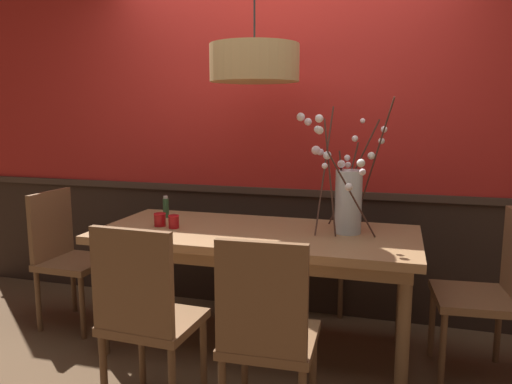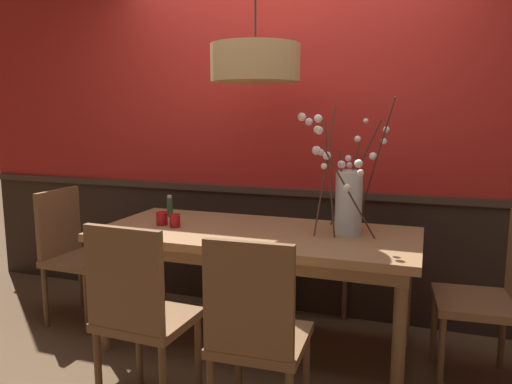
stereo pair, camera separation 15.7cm
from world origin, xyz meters
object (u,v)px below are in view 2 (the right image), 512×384
object	(u,v)px
chair_head_west_end	(73,249)
candle_holder_nearer_center	(162,218)
chair_near_side_left	(139,310)
chair_far_side_left	(260,236)
chair_head_east_end	(493,291)
chair_far_side_right	(323,240)
condiment_bottle	(170,206)
candle_holder_nearer_edge	(175,221)
pendant_lamp	(255,63)
chair_near_side_right	(256,330)
vase_with_blossoms	(347,197)
dining_table	(256,244)

from	to	relation	value
chair_head_west_end	candle_holder_nearer_center	size ratio (longest dim) A/B	11.23
chair_near_side_left	chair_head_west_end	bearing A→B (deg)	142.24
chair_far_side_left	chair_head_east_end	distance (m)	1.80
chair_far_side_right	condiment_bottle	world-z (taller)	same
candle_holder_nearer_edge	pendant_lamp	xyz separation A→B (m)	(0.48, 0.18, 0.97)
chair_near_side_right	condiment_bottle	world-z (taller)	chair_near_side_right
vase_with_blossoms	candle_holder_nearer_center	bearing A→B (deg)	-172.08
dining_table	condiment_bottle	bearing A→B (deg)	164.45
chair_far_side_right	candle_holder_nearer_edge	xyz separation A→B (m)	(-0.77, -0.93, 0.29)
vase_with_blossoms	candle_holder_nearer_center	size ratio (longest dim) A/B	9.60
vase_with_blossoms	candle_holder_nearer_center	world-z (taller)	vase_with_blossoms
dining_table	chair_head_west_end	bearing A→B (deg)	-179.45
pendant_lamp	candle_holder_nearer_center	bearing A→B (deg)	-165.44
candle_holder_nearer_edge	chair_near_side_left	bearing A→B (deg)	-74.21
chair_near_side_left	pendant_lamp	xyz separation A→B (m)	(0.26, 0.96, 1.24)
chair_head_east_end	chair_head_west_end	distance (m)	2.74
chair_near_side_left	chair_head_west_end	world-z (taller)	chair_near_side_left
chair_far_side_left	chair_head_east_end	size ratio (longest dim) A/B	0.93
candle_holder_nearer_edge	condiment_bottle	bearing A→B (deg)	124.76
chair_far_side_right	chair_head_east_end	bearing A→B (deg)	-36.84
chair_near_side_right	candle_holder_nearer_edge	world-z (taller)	chair_near_side_right
chair_near_side_left	chair_head_west_end	xyz separation A→B (m)	(-1.09, 0.84, -0.02)
dining_table	chair_far_side_left	distance (m)	0.88
dining_table	vase_with_blossoms	bearing A→B (deg)	11.18
chair_near_side_left	chair_head_east_end	distance (m)	1.87
chair_head_west_end	vase_with_blossoms	distance (m)	1.98
chair_near_side_right	chair_head_west_end	world-z (taller)	chair_near_side_right
candle_holder_nearer_center	chair_head_east_end	bearing A→B (deg)	2.44
condiment_bottle	chair_near_side_left	bearing A→B (deg)	-68.62
chair_far_side_left	candle_holder_nearer_edge	world-z (taller)	chair_far_side_left
chair_near_side_left	chair_near_side_right	bearing A→B (deg)	1.16
chair_near_side_left	candle_holder_nearer_edge	world-z (taller)	chair_near_side_left
candle_holder_nearer_center	candle_holder_nearer_edge	world-z (taller)	candle_holder_nearer_center
candle_holder_nearer_edge	dining_table	bearing A→B (deg)	9.01
chair_far_side_right	condiment_bottle	distance (m)	1.21
chair_head_east_end	chair_head_west_end	size ratio (longest dim) A/B	1.01
chair_near_side_left	vase_with_blossoms	xyz separation A→B (m)	(0.83, 0.96, 0.44)
chair_head_east_end	chair_head_west_end	world-z (taller)	chair_head_east_end
chair_head_east_end	pendant_lamp	distance (m)	1.87
chair_far_side_right	vase_with_blossoms	size ratio (longest dim) A/B	1.14
chair_far_side_left	vase_with_blossoms	bearing A→B (deg)	-42.06
chair_near_side_left	condiment_bottle	bearing A→B (deg)	111.38
chair_far_side_right	vase_with_blossoms	distance (m)	0.93
chair_far_side_left	pendant_lamp	bearing A→B (deg)	-73.10
vase_with_blossoms	candle_holder_nearer_edge	xyz separation A→B (m)	(-1.05, -0.19, -0.18)
candle_holder_nearer_center	pendant_lamp	world-z (taller)	pendant_lamp
vase_with_blossoms	candle_holder_nearer_center	xyz separation A→B (m)	(-1.16, -0.16, -0.18)
dining_table	pendant_lamp	xyz separation A→B (m)	(-0.04, 0.10, 1.10)
chair_far_side_left	chair_head_west_end	bearing A→B (deg)	-143.43
pendant_lamp	chair_far_side_left	bearing A→B (deg)	106.90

